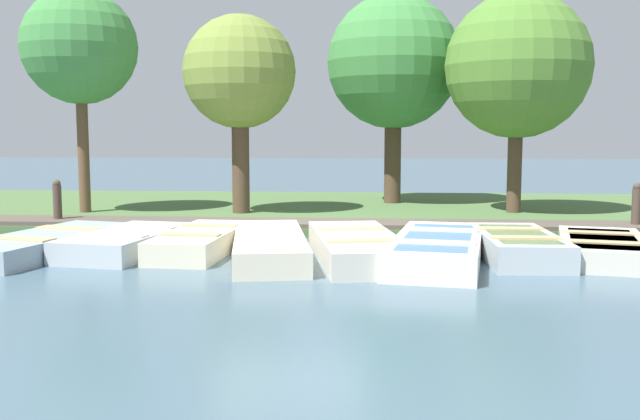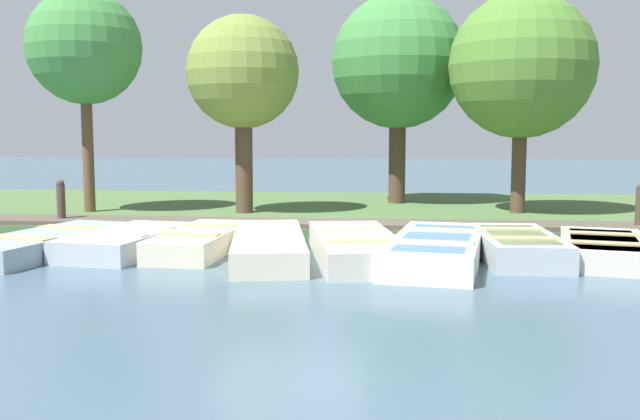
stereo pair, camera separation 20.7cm
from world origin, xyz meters
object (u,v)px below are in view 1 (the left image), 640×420
rowboat_6 (518,245)px  mooring_post_near (58,205)px  rowboat_1 (128,242)px  park_tree_far_left (80,48)px  rowboat_5 (438,249)px  park_tree_right (518,67)px  rowboat_4 (357,246)px  park_tree_left (240,74)px  rowboat_7 (603,248)px  rowboat_0 (46,243)px  rowboat_2 (201,241)px  mooring_post_far (636,210)px  park_tree_center (394,63)px  rowboat_3 (269,245)px

rowboat_6 → mooring_post_near: size_ratio=2.61×
rowboat_1 → park_tree_far_left: 5.99m
rowboat_6 → park_tree_far_left: (-4.22, -8.53, 3.51)m
rowboat_1 → rowboat_5: bearing=94.1°
rowboat_1 → park_tree_right: (-4.86, 6.97, 3.14)m
rowboat_4 → rowboat_5: size_ratio=0.96×
park_tree_left → rowboat_1: bearing=-13.2°
rowboat_7 → rowboat_4: bearing=-72.2°
rowboat_5 → rowboat_6: (-0.38, 1.24, 0.00)m
rowboat_1 → rowboat_7: rowboat_1 is taller
rowboat_0 → rowboat_4: (0.09, 4.92, 0.03)m
rowboat_2 → rowboat_5: 3.76m
rowboat_6 → park_tree_left: size_ratio=0.60×
rowboat_0 → park_tree_far_left: park_tree_far_left is taller
rowboat_0 → rowboat_1: 1.28m
mooring_post_far → park_tree_center: (-4.47, -4.31, 3.09)m
rowboat_1 → rowboat_2: 1.16m
mooring_post_far → park_tree_far_left: 11.71m
rowboat_5 → mooring_post_far: mooring_post_far is taller
rowboat_2 → rowboat_7: rowboat_2 is taller
rowboat_2 → park_tree_center: park_tree_center is taller
rowboat_4 → mooring_post_near: size_ratio=3.46×
rowboat_6 → rowboat_5: bearing=-74.4°
rowboat_0 → mooring_post_near: size_ratio=3.43×
rowboat_2 → rowboat_0: bearing=-78.3°
park_tree_right → mooring_post_far: bearing=33.8°
rowboat_7 → park_tree_left: bearing=-111.2°
rowboat_6 → park_tree_far_left: size_ratio=0.53×
rowboat_7 → rowboat_0: bearing=-75.6°
rowboat_5 → park_tree_center: bearing=-166.6°
park_tree_far_left → park_tree_right: (-0.68, 9.40, -0.40)m
rowboat_3 → park_tree_right: bearing=127.8°
rowboat_7 → park_tree_right: (-4.84, -0.42, 3.15)m
mooring_post_near → park_tree_left: park_tree_left is taller
rowboat_0 → park_tree_center: bearing=154.4°
rowboat_2 → park_tree_right: 8.12m
rowboat_2 → rowboat_3: (0.39, 1.16, 0.01)m
rowboat_1 → rowboat_2: rowboat_2 is taller
rowboat_2 → mooring_post_near: 4.00m
rowboat_6 → park_tree_left: (-4.37, -5.09, 2.95)m
rowboat_2 → mooring_post_near: size_ratio=2.84×
park_tree_left → mooring_post_far: bearing=75.2°
rowboat_0 → park_tree_right: (-5.07, 8.23, 3.15)m
rowboat_1 → rowboat_7: bearing=99.2°
rowboat_0 → park_tree_left: park_tree_left is taller
rowboat_2 → rowboat_6: bearing=91.0°
rowboat_2 → park_tree_far_left: park_tree_far_left is taller
mooring_post_far → rowboat_6: bearing=-47.6°
rowboat_1 → rowboat_2: (-0.15, 1.15, 0.00)m
rowboat_0 → mooring_post_near: mooring_post_near is taller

